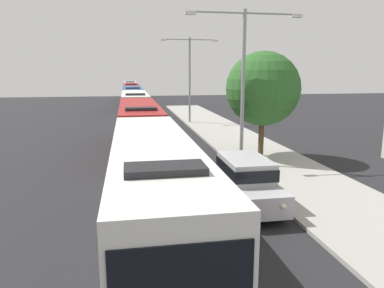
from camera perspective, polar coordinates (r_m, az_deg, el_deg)
The scene contains 10 objects.
bus_lead at distance 11.79m, azimuth -5.98°, elevation -6.02°, with size 2.58×12.33×3.21m.
bus_second_in_line at distance 24.33m, azimuth -8.21°, elevation 2.94°, with size 2.58×12.07×3.21m.
bus_middle at distance 37.29m, azimuth -8.92°, elevation 5.81°, with size 2.58×11.83×3.21m.
bus_fourth_in_line at distance 50.17m, azimuth -9.27°, elevation 7.18°, with size 2.58×12.30×3.21m.
bus_rear at distance 63.47m, azimuth -9.48°, elevation 8.02°, with size 2.58×12.16×3.21m.
bus_tail_end at distance 76.86m, azimuth -9.62°, elevation 8.56°, with size 2.58×10.99×3.21m.
white_suv at distance 14.44m, azimuth 8.39°, elevation -5.55°, with size 1.86×4.73×1.90m.
streetlamp_mid at distance 19.96m, azimuth 8.03°, elevation 11.24°, with size 6.30×0.28×8.19m.
streetlamp_far at distance 36.46m, azimuth -0.37°, elevation 11.30°, with size 5.61×0.28×8.24m.
roadside_tree at distance 21.99m, azimuth 11.03°, elevation 8.46°, with size 4.36×4.36×6.21m.
Camera 1 is at (-2.06, 1.14, 5.20)m, focal length 34.11 mm.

